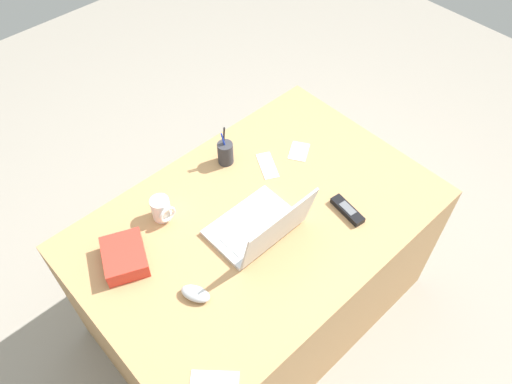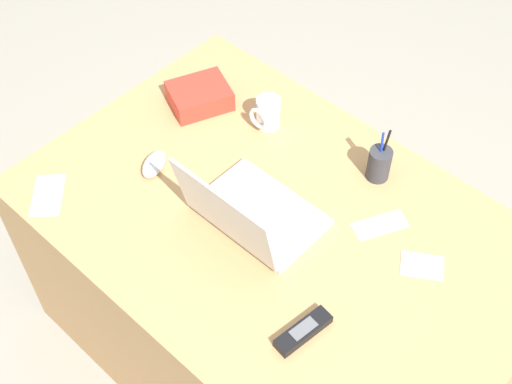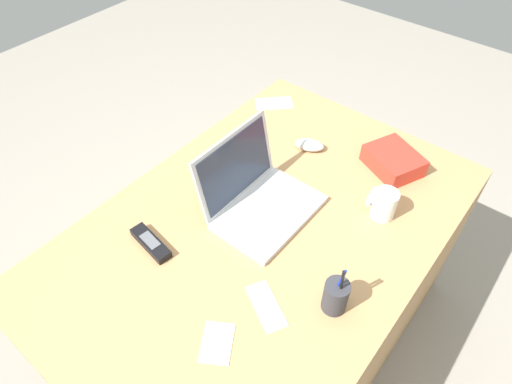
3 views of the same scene
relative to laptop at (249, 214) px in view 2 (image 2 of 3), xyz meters
The scene contains 11 objects.
ground_plane 0.75m from the laptop, 125.99° to the right, with size 6.00×6.00×0.00m, color gray.
desk 0.41m from the laptop, 125.99° to the right, with size 1.36×0.91×0.70m, color tan.
laptop is the anchor object (origin of this frame).
computer_mouse 0.34m from the laptop, ahead, with size 0.06×0.10×0.04m, color silver.
coffee_mug_white 0.38m from the laptop, 55.09° to the right, with size 0.07×0.08×0.10m.
cordless_phone 0.35m from the laptop, 154.60° to the left, with size 0.06×0.15×0.03m.
pen_holder 0.40m from the laptop, 111.55° to the right, with size 0.06×0.06×0.18m.
snack_bag 0.49m from the laptop, 29.13° to the right, with size 0.14×0.18×0.06m, color red.
paper_note_near_laptop 0.46m from the laptop, 153.80° to the right, with size 0.11×0.07×0.00m, color white.
paper_note_left 0.35m from the laptop, 137.56° to the right, with size 0.06×0.15×0.00m, color white.
paper_note_right 0.56m from the laptop, 32.31° to the left, with size 0.08×0.15×0.00m, color white.
Camera 2 is at (-0.72, 0.86, 2.16)m, focal length 48.59 mm.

